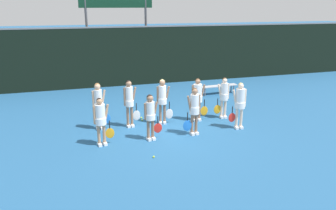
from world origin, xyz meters
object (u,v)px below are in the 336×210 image
Objects in this scene: bench_courtside at (218,87)px; player_7 at (198,96)px; scoreboard at (116,2)px; player_2 at (194,108)px; player_4 at (99,102)px; tennis_ball_0 at (154,112)px; tennis_ball_3 at (141,118)px; tennis_ball_4 at (204,114)px; player_1 at (150,113)px; player_6 at (163,98)px; player_5 at (129,100)px; player_3 at (240,102)px; tennis_ball_1 at (142,120)px; player_0 at (101,118)px; tennis_ball_2 at (154,157)px; player_8 at (224,95)px.

player_7 reaches higher than bench_courtside.
scoreboard is 2.84× the size of bench_courtside.
player_2 is 0.97× the size of player_4.
scoreboard is at bearing 93.47° from tennis_ball_0.
player_2 is at bearing -56.99° from tennis_ball_3.
tennis_ball_0 reaches higher than tennis_ball_4.
player_1 is 3.10m from tennis_ball_0.
tennis_ball_4 is (1.99, 0.55, -1.00)m from player_6.
player_1 reaches higher than bench_courtside.
player_4 is at bearing -157.22° from tennis_ball_3.
player_2 is 24.54× the size of tennis_ball_0.
scoreboard is at bearing 91.39° from player_2.
player_5 is at bearing 97.98° from player_1.
player_6 is 1.73m from tennis_ball_0.
player_4 is at bearing -103.39° from scoreboard.
player_6 is at bearing 157.87° from player_3.
player_1 is 3.57m from tennis_ball_4.
player_2 is at bearing -41.76° from player_5.
tennis_ball_1 is 0.98× the size of tennis_ball_4.
player_6 reaches higher than tennis_ball_1.
scoreboard reaches higher than player_5.
player_0 is at bearing 174.89° from player_2.
player_2 is 1.49m from player_7.
tennis_ball_3 is at bearing 140.15° from player_6.
scoreboard is 84.26× the size of tennis_ball_0.
tennis_ball_0 is (0.84, 2.84, -0.91)m from player_1.
player_4 reaches higher than player_0.
player_4 is at bearing -177.18° from player_7.
player_0 reaches higher than tennis_ball_0.
player_4 is 3.35m from tennis_ball_2.
tennis_ball_3 is (0.60, 0.79, -1.02)m from player_5.
player_6 is (-3.97, -3.42, 0.64)m from bench_courtside.
player_6 reaches higher than player_8.
scoreboard reaches higher than tennis_ball_3.
player_0 reaches higher than tennis_ball_4.
player_2 is 2.23m from player_8.
tennis_ball_1 is 3.37m from tennis_ball_2.
tennis_ball_2 is (-3.63, -2.77, -0.94)m from player_8.
player_8 is (3.38, 1.37, 0.02)m from player_1.
tennis_ball_1 is (-3.27, 1.85, -1.00)m from player_3.
player_1 is at bearing -49.10° from player_4.
player_8 is 25.43× the size of tennis_ball_1.
player_0 is 2.78m from tennis_ball_1.
player_7 is 26.05× the size of tennis_ball_1.
player_3 is (-1.41, -4.75, 0.64)m from bench_courtside.
player_7 is 26.64× the size of tennis_ball_2.
tennis_ball_1 is at bearing 77.10° from player_1.
player_7 is at bearing 9.05° from player_0.
player_7 is 24.97× the size of tennis_ball_3.
player_8 is 1.25m from tennis_ball_4.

